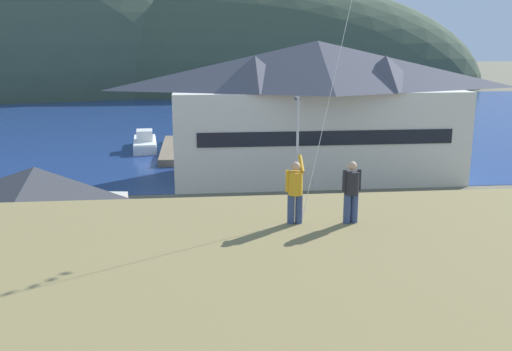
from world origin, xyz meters
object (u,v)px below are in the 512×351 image
at_px(harbor_lodge, 316,107).
at_px(person_companion, 351,190).
at_px(parked_car_front_row_red, 227,279).
at_px(parked_car_lone_by_shed, 396,221).
at_px(moored_boat_wharfside, 145,143).
at_px(parked_car_mid_row_near, 212,229).
at_px(parked_car_mid_row_center, 344,268).
at_px(person_kite_flyer, 295,190).
at_px(parked_car_front_row_silver, 299,221).
at_px(moored_boat_outer_mooring, 210,145).
at_px(parking_light_pole, 297,151).
at_px(storage_shed_near_lot, 39,220).
at_px(wharf_dock, 178,150).
at_px(parked_car_back_row_left, 511,259).
at_px(parked_car_back_row_right, 495,216).
at_px(storage_shed_waterside, 267,150).

distance_m(harbor_lodge, person_companion, 31.41).
bearing_deg(parked_car_front_row_red, parked_car_lone_by_shed, 35.48).
bearing_deg(parked_car_lone_by_shed, moored_boat_wharfside, 119.37).
distance_m(parked_car_mid_row_near, parked_car_mid_row_center, 8.54).
distance_m(parked_car_mid_row_near, person_kite_flyer, 16.34).
xyz_separation_m(parked_car_lone_by_shed, parked_car_front_row_silver, (-5.60, 0.60, 0.00)).
xyz_separation_m(moored_boat_outer_mooring, parking_light_pole, (4.80, -24.22, 3.81)).
bearing_deg(parked_car_mid_row_near, parked_car_mid_row_center, -46.61).
distance_m(storage_shed_near_lot, parking_light_pole, 15.61).
bearing_deg(wharf_dock, parked_car_front_row_silver, -74.01).
bearing_deg(parked_car_back_row_left, person_kite_flyer, -143.15).
distance_m(wharf_dock, parked_car_front_row_silver, 28.12).
height_order(parked_car_lone_by_shed, parked_car_front_row_red, same).
bearing_deg(moored_boat_outer_mooring, parked_car_back_row_right, -59.91).
bearing_deg(parked_car_lone_by_shed, parked_car_front_row_red, -144.52).
height_order(moored_boat_wharfside, moored_boat_outer_mooring, same).
distance_m(moored_boat_outer_mooring, person_kite_flyer, 43.89).
height_order(storage_shed_waterside, moored_boat_wharfside, storage_shed_waterside).
bearing_deg(moored_boat_outer_mooring, moored_boat_wharfside, 164.66).
relative_size(moored_boat_wharfside, parked_car_back_row_left, 1.74).
bearing_deg(parked_car_back_row_right, parked_car_mid_row_center, -147.99).
height_order(storage_shed_near_lot, parked_car_front_row_silver, storage_shed_near_lot).
height_order(storage_shed_waterside, wharf_dock, storage_shed_waterside).
height_order(harbor_lodge, parked_car_back_row_left, harbor_lodge).
xyz_separation_m(moored_boat_wharfside, moored_boat_outer_mooring, (6.89, -1.89, -0.00)).
bearing_deg(person_companion, harbor_lodge, 79.76).
height_order(storage_shed_waterside, parked_car_front_row_silver, storage_shed_waterside).
xyz_separation_m(parked_car_mid_row_near, parking_light_pole, (5.46, 4.15, 3.47)).
distance_m(storage_shed_near_lot, moored_boat_wharfside, 33.28).
distance_m(harbor_lodge, parked_car_back_row_right, 17.66).
relative_size(storage_shed_waterside, parking_light_pole, 0.63).
height_order(moored_boat_outer_mooring, parked_car_lone_by_shed, moored_boat_outer_mooring).
height_order(moored_boat_outer_mooring, parked_car_back_row_right, moored_boat_outer_mooring).
bearing_deg(person_kite_flyer, moored_boat_outer_mooring, 91.71).
height_order(moored_boat_outer_mooring, parking_light_pole, parking_light_pole).
height_order(moored_boat_outer_mooring, parked_car_mid_row_near, moored_boat_outer_mooring).
bearing_deg(person_kite_flyer, parking_light_pole, 79.65).
relative_size(parked_car_back_row_right, parking_light_pole, 0.56).
bearing_deg(parked_car_lone_by_shed, parked_car_mid_row_near, -178.25).
bearing_deg(person_companion, moored_boat_outer_mooring, 93.73).
bearing_deg(parked_car_back_row_left, parked_car_back_row_right, 67.72).
bearing_deg(parked_car_mid_row_near, parked_car_back_row_right, 2.05).
bearing_deg(moored_boat_wharfside, parked_car_mid_row_center, -71.66).
xyz_separation_m(storage_shed_waterside, person_companion, (-1.75, -32.51, 5.00)).
xyz_separation_m(moored_boat_outer_mooring, parked_car_mid_row_near, (-0.66, -28.37, 0.34)).
bearing_deg(moored_boat_wharfside, parking_light_pole, -65.89).
xyz_separation_m(parked_car_front_row_red, person_companion, (3.03, -8.24, 6.10)).
height_order(moored_boat_wharfside, parked_car_back_row_left, moored_boat_wharfside).
height_order(moored_boat_wharfside, person_kite_flyer, person_kite_flyer).
height_order(wharf_dock, person_companion, person_companion).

